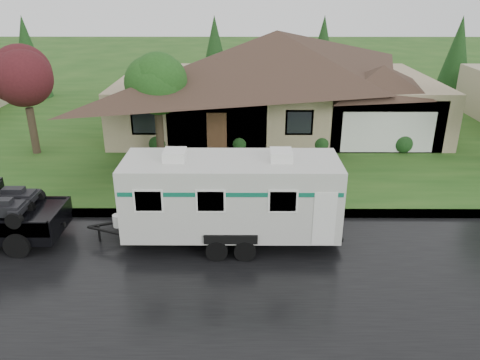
# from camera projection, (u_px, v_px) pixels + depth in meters

# --- Properties ---
(ground) EXTENTS (140.00, 140.00, 0.00)m
(ground) POSITION_uv_depth(u_px,v_px,m) (241.00, 245.00, 15.73)
(ground) COLOR #204C17
(ground) RESTS_ON ground
(road) EXTENTS (140.00, 8.00, 0.01)m
(road) POSITION_uv_depth(u_px,v_px,m) (240.00, 279.00, 13.89)
(road) COLOR black
(road) RESTS_ON ground
(curb) EXTENTS (140.00, 0.50, 0.15)m
(curb) POSITION_uv_depth(u_px,v_px,m) (241.00, 213.00, 17.78)
(curb) COLOR gray
(curb) RESTS_ON ground
(lawn) EXTENTS (140.00, 26.00, 0.15)m
(lawn) POSITION_uv_depth(u_px,v_px,m) (242.00, 123.00, 29.56)
(lawn) COLOR #204C17
(lawn) RESTS_ON ground
(house_main) EXTENTS (19.44, 10.80, 6.90)m
(house_main) POSITION_uv_depth(u_px,v_px,m) (281.00, 69.00, 27.12)
(house_main) COLOR #9D8C6A
(house_main) RESTS_ON lawn
(tree_left_green) EXTENTS (3.22, 3.22, 5.33)m
(tree_left_green) POSITION_uv_depth(u_px,v_px,m) (156.00, 84.00, 21.69)
(tree_left_green) COLOR #382B1E
(tree_left_green) RESTS_ON lawn
(tree_red) EXTENTS (3.23, 3.23, 5.35)m
(tree_red) POSITION_uv_depth(u_px,v_px,m) (24.00, 80.00, 22.58)
(tree_red) COLOR #382B1E
(tree_red) RESTS_ON lawn
(shrub_row) EXTENTS (13.60, 1.00, 1.00)m
(shrub_row) POSITION_uv_depth(u_px,v_px,m) (280.00, 142.00, 24.06)
(shrub_row) COLOR #143814
(shrub_row) RESTS_ON lawn
(travel_trailer) EXTENTS (7.33, 2.57, 3.29)m
(travel_trailer) POSITION_uv_depth(u_px,v_px,m) (231.00, 195.00, 15.29)
(travel_trailer) COLOR silver
(travel_trailer) RESTS_ON ground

